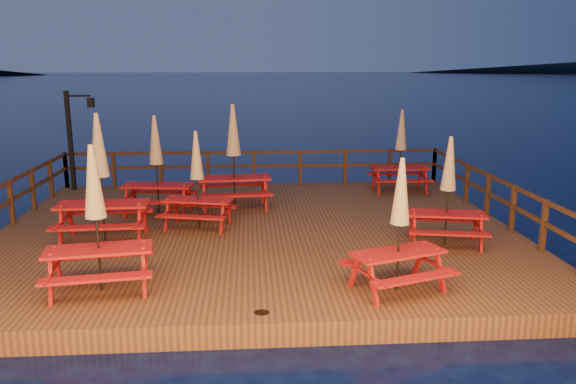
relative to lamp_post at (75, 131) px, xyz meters
name	(u,v)px	position (x,y,z in m)	size (l,w,h in m)	color
ground	(257,244)	(5.39, -4.55, -2.20)	(500.00, 500.00, 0.00)	black
deck	(257,236)	(5.39, -4.55, -2.00)	(12.00, 10.00, 0.40)	#4A2B17
deck_piles	(257,256)	(5.39, -4.55, -2.50)	(11.44, 9.44, 1.40)	#371E11
railing	(256,181)	(5.39, -2.77, -1.03)	(11.80, 9.75, 1.10)	#371E11
lamp_post	(75,131)	(0.00, 0.00, 0.00)	(0.85, 0.18, 3.00)	black
picnic_table_0	(101,176)	(2.05, -5.25, -0.35)	(1.99, 1.66, 2.79)	maroon
picnic_table_1	(401,149)	(9.77, -0.90, -0.52)	(1.74, 1.44, 2.46)	maroon
picnic_table_2	(234,155)	(4.82, -2.54, -0.36)	(2.04, 1.72, 2.76)	maroon
picnic_table_3	(197,178)	(4.02, -4.39, -0.61)	(1.86, 1.65, 2.29)	maroon
picnic_table_4	(400,223)	(7.73, -8.40, -0.60)	(1.95, 1.78, 2.30)	maroon
picnic_table_5	(448,189)	(9.40, -6.04, -0.58)	(1.86, 1.63, 2.33)	maroon
picnic_table_6	(156,163)	(2.88, -3.02, -0.48)	(1.93, 1.65, 2.53)	maroon
picnic_table_7	(96,217)	(2.67, -8.07, -0.49)	(1.95, 1.68, 2.52)	maroon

